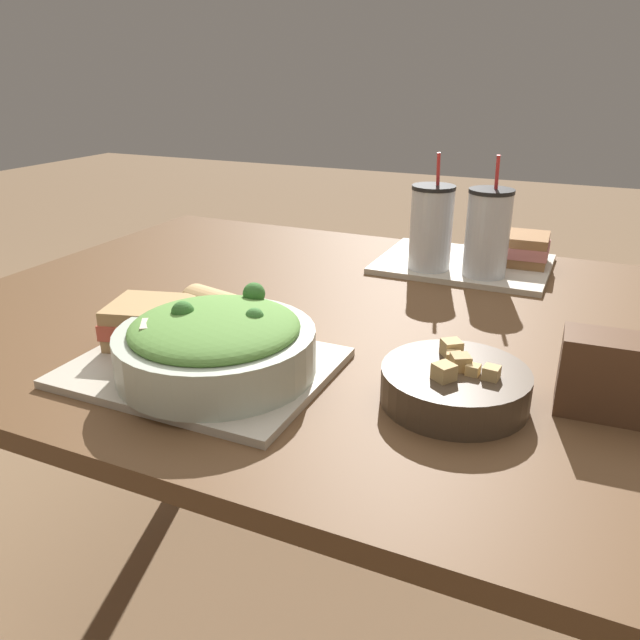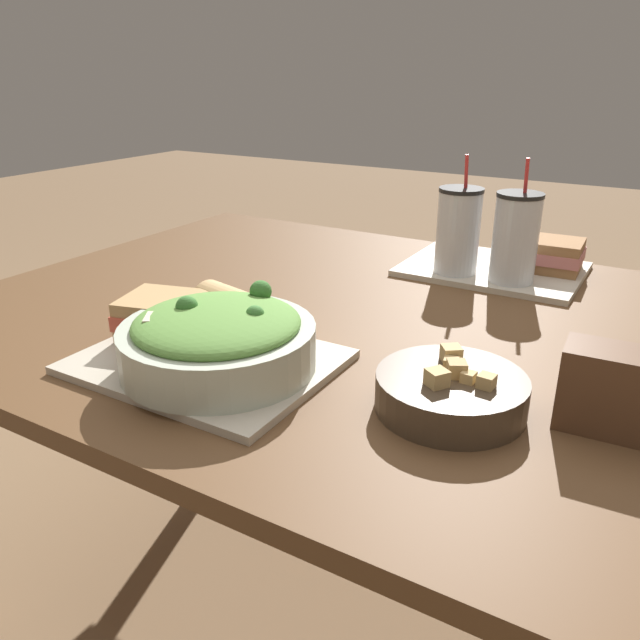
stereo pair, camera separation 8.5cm
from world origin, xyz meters
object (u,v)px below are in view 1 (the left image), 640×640
at_px(salad_bowl, 216,343).
at_px(soup_bowl, 455,384).
at_px(sandwich_near, 151,323).
at_px(drink_cup_red, 487,236).
at_px(drink_cup_dark, 431,230).
at_px(chip_bag, 623,378).
at_px(baguette_near, 229,316).
at_px(sandwich_far, 517,248).

xyz_separation_m(salad_bowl, soup_bowl, (0.32, 0.07, -0.03)).
relative_size(sandwich_near, drink_cup_red, 0.62).
xyz_separation_m(drink_cup_dark, drink_cup_red, (0.12, -0.00, 0.00)).
bearing_deg(chip_bag, sandwich_near, -176.01).
bearing_deg(baguette_near, sandwich_far, -17.10).
distance_m(salad_bowl, drink_cup_dark, 0.61).
xyz_separation_m(drink_cup_dark, chip_bag, (0.37, -0.47, -0.04)).
distance_m(sandwich_near, chip_bag, 0.67).
bearing_deg(chip_bag, drink_cup_dark, 125.35).
distance_m(baguette_near, sandwich_far, 0.70).
xyz_separation_m(soup_bowl, baguette_near, (-0.37, 0.04, 0.02)).
xyz_separation_m(soup_bowl, drink_cup_dark, (-0.18, 0.52, 0.07)).
bearing_deg(soup_bowl, drink_cup_red, 96.72).
distance_m(sandwich_far, drink_cup_red, 0.14).
distance_m(baguette_near, chip_bag, 0.56).
bearing_deg(sandwich_far, salad_bowl, -115.49).
height_order(sandwich_near, baguette_near, baguette_near).
relative_size(baguette_near, drink_cup_red, 0.70).
relative_size(baguette_near, chip_bag, 1.11).
relative_size(salad_bowl, sandwich_far, 2.00).
xyz_separation_m(baguette_near, drink_cup_dark, (0.19, 0.49, 0.05)).
distance_m(salad_bowl, soup_bowl, 0.33).
bearing_deg(salad_bowl, drink_cup_red, 66.74).
height_order(salad_bowl, baguette_near, salad_bowl).
bearing_deg(sandwich_near, baguette_near, 18.52).
distance_m(salad_bowl, drink_cup_red, 0.65).
height_order(soup_bowl, drink_cup_dark, drink_cup_dark).
xyz_separation_m(salad_bowl, sandwich_near, (-0.15, 0.04, -0.01)).
bearing_deg(salad_bowl, sandwich_far, 67.05).
distance_m(sandwich_far, chip_bag, 0.62).
bearing_deg(salad_bowl, soup_bowl, 12.66).
height_order(soup_bowl, baguette_near, baguette_near).
bearing_deg(drink_cup_dark, chip_bag, -51.61).
bearing_deg(soup_bowl, sandwich_far, 91.40).
distance_m(soup_bowl, chip_bag, 0.20).
relative_size(salad_bowl, chip_bag, 1.79).
bearing_deg(soup_bowl, salad_bowl, -167.34).
xyz_separation_m(drink_cup_red, chip_bag, (0.26, -0.47, -0.04)).
distance_m(soup_bowl, sandwich_far, 0.64).
relative_size(sandwich_near, sandwich_far, 1.08).
relative_size(drink_cup_red, chip_bag, 1.57).
xyz_separation_m(sandwich_far, drink_cup_red, (-0.05, -0.12, 0.05)).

